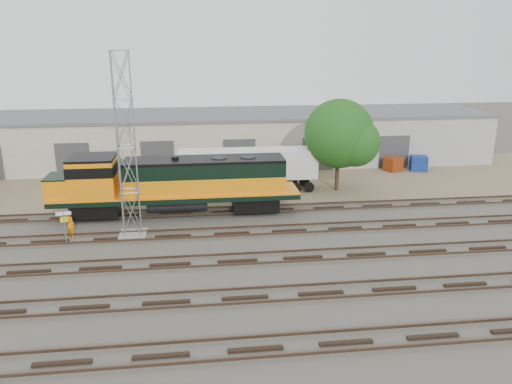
{
  "coord_description": "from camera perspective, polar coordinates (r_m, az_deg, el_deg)",
  "views": [
    {
      "loc": [
        -2.21,
        -30.32,
        12.78
      ],
      "look_at": [
        1.97,
        4.0,
        2.2
      ],
      "focal_mm": 35.0,
      "sensor_mm": 36.0,
      "label": 1
    }
  ],
  "objects": [
    {
      "name": "locomotive",
      "position": [
        37.79,
        -9.6,
        1.02
      ],
      "size": [
        18.45,
        3.24,
        4.44
      ],
      "color": "black",
      "rests_on": "tracks"
    },
    {
      "name": "dirt_strip",
      "position": [
        47.14,
        -3.99,
        1.25
      ],
      "size": [
        80.0,
        16.0,
        0.02
      ],
      "primitive_type": "cube",
      "color": "#726047",
      "rests_on": "ground"
    },
    {
      "name": "semi_trailer",
      "position": [
        43.46,
        -0.57,
        3.09
      ],
      "size": [
        12.04,
        2.58,
        3.69
      ],
      "rotation": [
        0.0,
        0.0,
        -0.02
      ],
      "color": "silver",
      "rests_on": "ground"
    },
    {
      "name": "ground",
      "position": [
        32.98,
        -2.57,
        -5.8
      ],
      "size": [
        140.0,
        140.0,
        0.0
      ],
      "primitive_type": "plane",
      "color": "#47423A",
      "rests_on": "ground"
    },
    {
      "name": "tree_east",
      "position": [
        43.47,
        9.93,
        6.33
      ],
      "size": [
        6.26,
        5.96,
        8.05
      ],
      "color": "#382619",
      "rests_on": "ground"
    },
    {
      "name": "warehouse",
      "position": [
        54.3,
        -4.46,
        6.21
      ],
      "size": [
        58.4,
        10.4,
        5.3
      ],
      "color": "beige",
      "rests_on": "ground"
    },
    {
      "name": "sign_post",
      "position": [
        34.42,
        -21.08,
        -3.14
      ],
      "size": [
        0.92,
        0.22,
        2.28
      ],
      "color": "gray",
      "rests_on": "ground"
    },
    {
      "name": "tracks",
      "position": [
        30.21,
        -2.12,
        -7.86
      ],
      "size": [
        80.0,
        20.4,
        0.28
      ],
      "color": "black",
      "rests_on": "ground"
    },
    {
      "name": "worker",
      "position": [
        35.72,
        -20.47,
        -3.49
      ],
      "size": [
        0.81,
        0.75,
        1.85
      ],
      "primitive_type": "imported",
      "rotation": [
        0.0,
        0.0,
        2.53
      ],
      "color": "orange",
      "rests_on": "ground"
    },
    {
      "name": "dumpster_red",
      "position": [
        52.4,
        15.41,
        3.07
      ],
      "size": [
        1.93,
        1.87,
        1.4
      ],
      "primitive_type": "cube",
      "rotation": [
        0.0,
        0.0,
        0.4
      ],
      "color": "maroon",
      "rests_on": "ground"
    },
    {
      "name": "signal_tower",
      "position": [
        33.41,
        -14.56,
        4.64
      ],
      "size": [
        1.8,
        1.8,
        12.18
      ],
      "rotation": [
        0.0,
        0.0,
        0.12
      ],
      "color": "gray",
      "rests_on": "ground"
    },
    {
      "name": "tree_mid",
      "position": [
        42.57,
        -16.33,
        1.24
      ],
      "size": [
        4.33,
        4.12,
        4.12
      ],
      "color": "#382619",
      "rests_on": "ground"
    },
    {
      "name": "dumpster_blue",
      "position": [
        53.3,
        18.1,
        3.12
      ],
      "size": [
        1.94,
        1.87,
        1.5
      ],
      "primitive_type": "cube",
      "rotation": [
        0.0,
        0.0,
        -0.27
      ],
      "color": "navy",
      "rests_on": "ground"
    }
  ]
}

